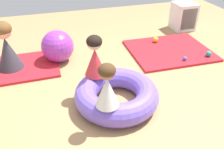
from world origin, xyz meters
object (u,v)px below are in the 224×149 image
at_px(child_in_white, 107,86).
at_px(play_ball_yellow, 156,40).
at_px(storage_cube, 184,16).
at_px(child_in_red, 95,56).
at_px(play_ball_teal, 209,54).
at_px(adult_seated, 6,46).
at_px(play_ball_blue, 185,59).
at_px(inflatable_cushion, 117,94).
at_px(exercise_ball_large, 58,46).

height_order(child_in_white, play_ball_yellow, child_in_white).
bearing_deg(storage_cube, child_in_red, -144.24).
bearing_deg(child_in_white, child_in_red, 69.01).
height_order(child_in_white, play_ball_teal, child_in_white).
height_order(adult_seated, play_ball_yellow, adult_seated).
distance_m(child_in_red, child_in_white, 0.64).
bearing_deg(storage_cube, play_ball_blue, -119.44).
relative_size(inflatable_cushion, storage_cube, 1.90).
distance_m(inflatable_cushion, child_in_red, 0.56).
bearing_deg(adult_seated, child_in_red, 71.18).
bearing_deg(play_ball_teal, play_ball_yellow, 128.08).
distance_m(child_in_red, exercise_ball_large, 1.14).
bearing_deg(play_ball_teal, child_in_white, -154.06).
relative_size(child_in_red, child_in_white, 1.07).
height_order(adult_seated, play_ball_blue, adult_seated).
bearing_deg(play_ball_blue, child_in_white, -148.19).
relative_size(inflatable_cushion, exercise_ball_large, 2.01).
bearing_deg(play_ball_blue, child_in_red, -167.26).
relative_size(child_in_white, play_ball_blue, 7.97).
bearing_deg(play_ball_yellow, play_ball_teal, -51.92).
xyz_separation_m(inflatable_cushion, play_ball_teal, (1.88, 0.70, -0.05)).
height_order(adult_seated, exercise_ball_large, adult_seated).
relative_size(adult_seated, play_ball_blue, 11.71).
distance_m(play_ball_yellow, storage_cube, 1.07).
height_order(play_ball_yellow, exercise_ball_large, exercise_ball_large).
relative_size(play_ball_teal, play_ball_blue, 1.44).
height_order(exercise_ball_large, storage_cube, storage_cube).
distance_m(adult_seated, exercise_ball_large, 0.77).
height_order(child_in_red, storage_cube, child_in_red).
relative_size(inflatable_cushion, play_ball_teal, 11.48).
bearing_deg(inflatable_cushion, adult_seated, 136.29).
xyz_separation_m(child_in_red, play_ball_teal, (2.07, 0.37, -0.46)).
relative_size(play_ball_teal, storage_cube, 0.17).
xyz_separation_m(inflatable_cushion, exercise_ball_large, (-0.58, 1.36, 0.12)).
bearing_deg(exercise_ball_large, child_in_white, -77.42).
xyz_separation_m(adult_seated, storage_cube, (3.50, 0.75, -0.13)).
distance_m(adult_seated, storage_cube, 3.58).
height_order(play_ball_teal, storage_cube, storage_cube).
xyz_separation_m(child_in_red, play_ball_yellow, (1.45, 1.16, -0.46)).
distance_m(play_ball_blue, exercise_ball_large, 2.11).
xyz_separation_m(play_ball_teal, exercise_ball_large, (-2.46, 0.66, 0.18)).
bearing_deg(child_in_red, exercise_ball_large, -164.74).
distance_m(adult_seated, play_ball_yellow, 2.62).
distance_m(play_ball_teal, exercise_ball_large, 2.55).
bearing_deg(exercise_ball_large, storage_cube, 13.58).
distance_m(inflatable_cushion, storage_cube, 2.97).
bearing_deg(child_in_red, adult_seated, -135.27).
bearing_deg(exercise_ball_large, child_in_red, -69.03).
height_order(inflatable_cushion, play_ball_blue, inflatable_cushion).
height_order(play_ball_teal, exercise_ball_large, exercise_ball_large).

